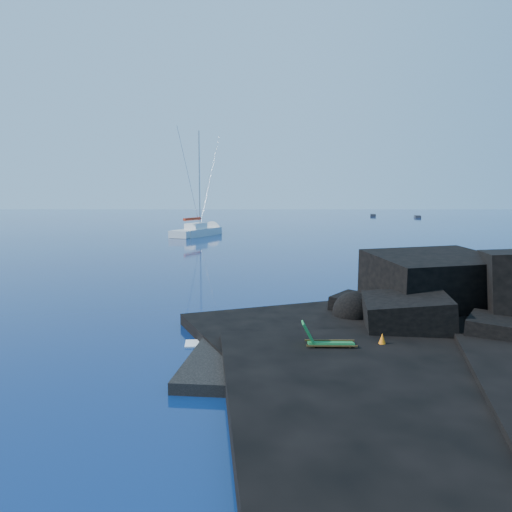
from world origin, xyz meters
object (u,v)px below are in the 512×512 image
at_px(deck_chair, 331,337).
at_px(distant_boat_a, 373,216).
at_px(sunbather, 326,339).
at_px(sailboat, 198,236).
at_px(distant_boat_b, 417,218).
at_px(marker_cone, 382,343).

distance_m(deck_chair, distant_boat_a, 126.68).
bearing_deg(sunbather, distant_boat_a, 81.13).
height_order(deck_chair, distant_boat_a, deck_chair).
relative_size(deck_chair, distant_boat_a, 0.36).
height_order(sailboat, sunbather, sailboat).
bearing_deg(distant_boat_b, deck_chair, -97.44).
bearing_deg(deck_chair, sailboat, 102.39).
distance_m(sailboat, distant_boat_b, 77.96).
bearing_deg(sailboat, marker_cone, -54.18).
distance_m(sailboat, sunbather, 53.58).
relative_size(sailboat, distant_boat_a, 3.14).
bearing_deg(deck_chair, sunbather, 90.73).
height_order(sunbather, distant_boat_b, sunbather).
height_order(sunbather, marker_cone, marker_cone).
bearing_deg(sailboat, distant_boat_a, 82.59).
bearing_deg(sailboat, deck_chair, -55.99).
bearing_deg(marker_cone, distant_boat_b, 71.76).
bearing_deg(sailboat, sunbather, -55.74).
xyz_separation_m(distant_boat_a, distant_boat_b, (9.33, -9.49, 0.00)).
distance_m(deck_chair, sunbather, 1.19).
xyz_separation_m(sunbather, distant_boat_b, (39.08, 112.53, -0.51)).
relative_size(deck_chair, distant_boat_b, 0.38).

